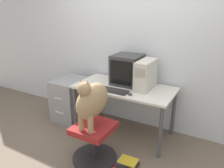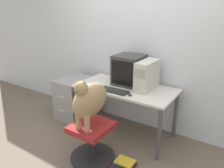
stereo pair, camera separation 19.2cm
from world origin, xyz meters
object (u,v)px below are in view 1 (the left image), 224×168
(crt_monitor, at_px, (127,70))
(dog, at_px, (92,101))
(office_chair, at_px, (94,142))
(pc_tower, at_px, (146,75))
(keyboard, at_px, (113,90))
(filing_cabinet, at_px, (71,99))
(book_stack_floor, at_px, (127,163))

(crt_monitor, xyz_separation_m, dog, (-0.00, -0.89, -0.14))
(office_chair, bearing_deg, dog, -90.00)
(pc_tower, bearing_deg, keyboard, -135.15)
(pc_tower, xyz_separation_m, office_chair, (-0.31, -0.81, -0.68))
(crt_monitor, relative_size, office_chair, 0.77)
(pc_tower, xyz_separation_m, dog, (-0.31, -0.83, -0.13))
(crt_monitor, xyz_separation_m, pc_tower, (0.31, -0.05, -0.01))
(keyboard, bearing_deg, pc_tower, 44.85)
(filing_cabinet, bearing_deg, keyboard, -13.24)
(dog, xyz_separation_m, filing_cabinet, (-0.93, 0.73, -0.46))
(crt_monitor, xyz_separation_m, office_chair, (-0.00, -0.87, -0.69))
(keyboard, relative_size, filing_cabinet, 0.59)
(office_chair, xyz_separation_m, filing_cabinet, (-0.93, 0.71, 0.10))
(keyboard, relative_size, dog, 0.66)
(pc_tower, distance_m, dog, 0.90)
(dog, height_order, book_stack_floor, dog)
(filing_cabinet, bearing_deg, pc_tower, 4.75)
(crt_monitor, distance_m, office_chair, 1.11)
(pc_tower, distance_m, book_stack_floor, 1.15)
(crt_monitor, relative_size, filing_cabinet, 0.62)
(pc_tower, bearing_deg, filing_cabinet, -175.25)
(keyboard, distance_m, dog, 0.52)
(pc_tower, xyz_separation_m, filing_cabinet, (-1.24, -0.10, -0.58))
(pc_tower, bearing_deg, crt_monitor, 170.20)
(office_chair, bearing_deg, pc_tower, 68.97)
(keyboard, xyz_separation_m, book_stack_floor, (0.41, -0.41, -0.71))
(crt_monitor, xyz_separation_m, filing_cabinet, (-0.93, -0.16, -0.60))
(dog, relative_size, filing_cabinet, 0.88)
(crt_monitor, height_order, keyboard, crt_monitor)
(keyboard, distance_m, filing_cabinet, 1.03)
(crt_monitor, height_order, filing_cabinet, crt_monitor)
(crt_monitor, bearing_deg, office_chair, -90.30)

